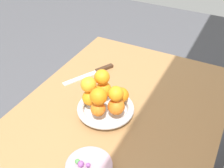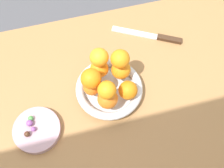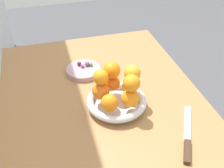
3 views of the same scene
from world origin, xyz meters
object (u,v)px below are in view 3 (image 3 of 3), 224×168
at_px(dining_table, 106,124).
at_px(orange_6, 112,70).
at_px(orange_1, 101,91).
at_px(candy_ball_3, 90,64).
at_px(orange_0, 113,83).
at_px(orange_3, 130,98).
at_px(candy_ball_1, 79,64).
at_px(candy_ball_0, 87,64).
at_px(candy_dish, 83,70).
at_px(orange_8, 131,83).
at_px(orange_4, 130,86).
at_px(candy_ball_2, 83,66).
at_px(fruit_bowl, 117,102).
at_px(orange_7, 101,77).
at_px(orange_2, 110,102).
at_px(orange_5, 132,73).
at_px(knife, 187,137).

relative_size(dining_table, orange_6, 17.66).
xyz_separation_m(orange_1, candy_ball_3, (0.24, -0.01, -0.04)).
distance_m(orange_0, orange_3, 0.11).
bearing_deg(orange_1, candy_ball_1, 7.55).
height_order(orange_3, candy_ball_0, orange_3).
relative_size(candy_dish, orange_8, 2.48).
xyz_separation_m(orange_4, candy_ball_2, (0.24, 0.13, -0.04)).
height_order(orange_3, orange_8, orange_8).
height_order(orange_0, orange_4, orange_4).
bearing_deg(dining_table, fruit_bowl, -103.13).
bearing_deg(candy_ball_3, orange_0, -168.24).
bearing_deg(orange_3, candy_ball_1, 20.67).
height_order(dining_table, orange_3, orange_3).
bearing_deg(dining_table, candy_dish, 8.31).
bearing_deg(fruit_bowl, orange_1, 71.69).
bearing_deg(orange_6, orange_7, 125.99).
distance_m(dining_table, orange_8, 0.24).
xyz_separation_m(candy_dish, candy_ball_2, (0.01, 0.00, 0.02)).
xyz_separation_m(orange_0, orange_6, (-0.00, 0.00, 0.06)).
distance_m(orange_7, candy_ball_2, 0.26).
bearing_deg(candy_ball_1, candy_ball_3, -109.78).
bearing_deg(orange_2, orange_8, -85.56).
distance_m(dining_table, fruit_bowl, 0.12).
bearing_deg(orange_4, fruit_bowl, 107.69).
distance_m(orange_0, candy_ball_0, 0.22).
height_order(fruit_bowl, orange_0, orange_0).
height_order(candy_dish, candy_ball_1, candy_ball_1).
xyz_separation_m(orange_3, orange_7, (0.07, 0.09, 0.06)).
bearing_deg(orange_0, candy_dish, 21.29).
distance_m(orange_1, orange_5, 0.13).
height_order(fruit_bowl, orange_2, orange_2).
xyz_separation_m(candy_dish, orange_8, (-0.29, -0.11, 0.12)).
xyz_separation_m(orange_6, candy_ball_3, (0.20, 0.04, -0.10)).
height_order(fruit_bowl, orange_5, orange_5).
bearing_deg(orange_8, candy_ball_3, 14.73).
bearing_deg(orange_1, knife, -134.61).
height_order(orange_8, candy_ball_2, orange_8).
distance_m(orange_5, candy_ball_1, 0.32).
xyz_separation_m(orange_3, orange_8, (0.00, -0.00, 0.06)).
xyz_separation_m(fruit_bowl, orange_0, (0.05, -0.00, 0.05)).
xyz_separation_m(fruit_bowl, orange_3, (-0.05, -0.03, 0.05)).
bearing_deg(dining_table, candy_ball_0, 3.46).
relative_size(dining_table, knife, 4.61).
distance_m(orange_3, orange_7, 0.12).
relative_size(dining_table, orange_5, 18.85).
distance_m(orange_0, orange_5, 0.09).
relative_size(orange_5, orange_6, 0.94).
relative_size(orange_2, candy_ball_3, 3.62).
bearing_deg(fruit_bowl, orange_0, -0.31).
xyz_separation_m(fruit_bowl, orange_4, (0.02, -0.06, 0.05)).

